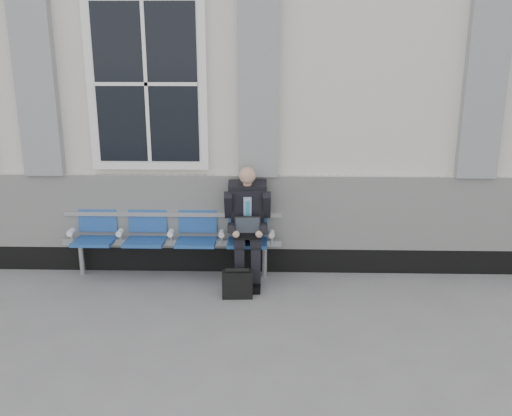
{
  "coord_description": "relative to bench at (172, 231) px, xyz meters",
  "views": [
    {
      "loc": [
        1.75,
        -5.03,
        2.72
      ],
      "look_at": [
        1.59,
        0.9,
        0.97
      ],
      "focal_mm": 40.0,
      "sensor_mm": 36.0,
      "label": 1
    }
  ],
  "objects": [
    {
      "name": "ground",
      "position": [
        -0.58,
        -1.32,
        -0.55
      ],
      "size": [
        70.0,
        70.0,
        0.0
      ],
      "primitive_type": "plane",
      "color": "slate",
      "rests_on": "ground"
    },
    {
      "name": "station_building",
      "position": [
        -0.6,
        2.15,
        1.67
      ],
      "size": [
        14.4,
        4.4,
        4.49
      ],
      "color": "beige",
      "rests_on": "ground"
    },
    {
      "name": "bench",
      "position": [
        0.0,
        0.0,
        0.0
      ],
      "size": [
        2.6,
        0.47,
        0.91
      ],
      "color": "#9EA0A3",
      "rests_on": "ground"
    },
    {
      "name": "businessman",
      "position": [
        0.9,
        -0.13,
        0.19
      ],
      "size": [
        0.54,
        0.72,
        1.36
      ],
      "color": "black",
      "rests_on": "ground"
    },
    {
      "name": "briefcase",
      "position": [
        0.81,
        -0.62,
        -0.39
      ],
      "size": [
        0.34,
        0.15,
        0.34
      ],
      "color": "black",
      "rests_on": "ground"
    }
  ]
}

